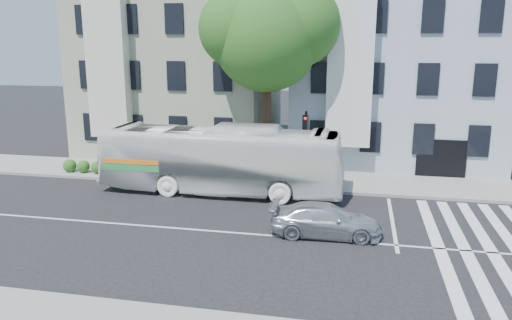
# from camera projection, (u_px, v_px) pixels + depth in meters

# --- Properties ---
(ground) EXTENTS (120.00, 120.00, 0.00)m
(ground) POSITION_uv_depth(u_px,v_px,m) (226.00, 232.00, 19.63)
(ground) COLOR black
(ground) RESTS_ON ground
(sidewalk_far) EXTENTS (80.00, 4.00, 0.15)m
(sidewalk_far) POSITION_uv_depth(u_px,v_px,m) (264.00, 178.00, 27.24)
(sidewalk_far) COLOR gray
(sidewalk_far) RESTS_ON ground
(building_left) EXTENTS (12.00, 10.00, 11.00)m
(building_left) POSITION_uv_depth(u_px,v_px,m) (183.00, 69.00, 34.05)
(building_left) COLOR gray
(building_left) RESTS_ON ground
(building_right) EXTENTS (12.00, 10.00, 11.00)m
(building_right) POSITION_uv_depth(u_px,v_px,m) (395.00, 72.00, 31.28)
(building_right) COLOR #A1AEC0
(building_right) RESTS_ON ground
(street_tree) EXTENTS (7.30, 5.90, 11.10)m
(street_tree) POSITION_uv_depth(u_px,v_px,m) (268.00, 32.00, 26.15)
(street_tree) COLOR #2D2116
(street_tree) RESTS_ON ground
(bus) EXTENTS (2.95, 12.06, 3.35)m
(bus) POSITION_uv_depth(u_px,v_px,m) (221.00, 159.00, 24.53)
(bus) COLOR white
(bus) RESTS_ON ground
(sedan) EXTENTS (1.91, 4.33, 1.24)m
(sedan) POSITION_uv_depth(u_px,v_px,m) (325.00, 220.00, 19.18)
(sedan) COLOR silver
(sedan) RESTS_ON ground
(hedge) EXTENTS (8.53, 1.32, 0.70)m
(hedge) POSITION_uv_depth(u_px,v_px,m) (140.00, 169.00, 27.33)
(hedge) COLOR #2D5C1D
(hedge) RESTS_ON sidewalk_far
(traffic_signal) EXTENTS (0.40, 0.52, 3.92)m
(traffic_signal) POSITION_uv_depth(u_px,v_px,m) (305.00, 139.00, 25.32)
(traffic_signal) COLOR black
(traffic_signal) RESTS_ON ground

